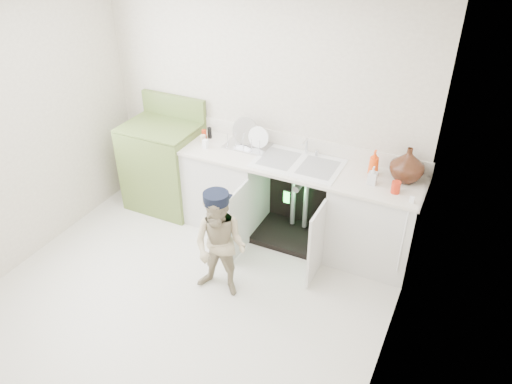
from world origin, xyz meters
The scene contains 5 objects.
ground centered at (0.00, 0.00, 0.00)m, with size 3.50×3.50×0.00m, color beige.
room_shell centered at (0.00, 0.00, 1.25)m, with size 6.00×5.50×1.26m.
counter_run centered at (0.58, 1.21, 0.47)m, with size 2.44×1.02×1.23m.
avocado_stove centered at (-1.05, 1.18, 0.51)m, with size 0.80×0.65×1.24m.
repair_worker centered at (0.25, 0.16, 0.53)m, with size 0.63×0.91×1.05m.
Camera 1 is at (2.03, -2.81, 3.26)m, focal length 35.00 mm.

